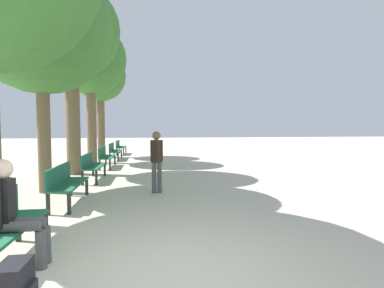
{
  "coord_description": "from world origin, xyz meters",
  "views": [
    {
      "loc": [
        -0.13,
        -3.07,
        1.68
      ],
      "look_at": [
        0.98,
        5.05,
        1.18
      ],
      "focal_mm": 28.0,
      "sensor_mm": 36.0,
      "label": 1
    }
  ],
  "objects_px": {
    "bench_row_3": "(105,155)",
    "bench_row_4": "(114,150)",
    "pedestrian_near": "(157,158)",
    "bench_row_1": "(65,181)",
    "bench_row_5": "(120,146)",
    "person_seated": "(14,210)",
    "tree_row_4": "(100,77)",
    "bench_row_2": "(91,164)",
    "tree_row_2": "(71,32)",
    "tree_row_3": "(90,60)",
    "tree_row_1": "(41,24)"
  },
  "relations": [
    {
      "from": "bench_row_3",
      "to": "bench_row_4",
      "type": "distance_m",
      "value": 2.86
    },
    {
      "from": "pedestrian_near",
      "to": "bench_row_1",
      "type": "bearing_deg",
      "value": -157.11
    },
    {
      "from": "pedestrian_near",
      "to": "bench_row_5",
      "type": "bearing_deg",
      "value": 100.5
    },
    {
      "from": "bench_row_4",
      "to": "bench_row_3",
      "type": "bearing_deg",
      "value": -90.0
    },
    {
      "from": "bench_row_1",
      "to": "person_seated",
      "type": "distance_m",
      "value": 2.94
    },
    {
      "from": "bench_row_4",
      "to": "tree_row_4",
      "type": "xyz_separation_m",
      "value": [
        -0.84,
        1.43,
        3.78
      ]
    },
    {
      "from": "tree_row_4",
      "to": "bench_row_4",
      "type": "bearing_deg",
      "value": -59.68
    },
    {
      "from": "bench_row_2",
      "to": "tree_row_2",
      "type": "bearing_deg",
      "value": 122.37
    },
    {
      "from": "bench_row_4",
      "to": "bench_row_2",
      "type": "bearing_deg",
      "value": -90.0
    },
    {
      "from": "tree_row_3",
      "to": "tree_row_4",
      "type": "relative_size",
      "value": 1.1
    },
    {
      "from": "bench_row_2",
      "to": "tree_row_1",
      "type": "xyz_separation_m",
      "value": [
        -0.84,
        -1.55,
        3.68
      ]
    },
    {
      "from": "tree_row_2",
      "to": "tree_row_3",
      "type": "distance_m",
      "value": 3.27
    },
    {
      "from": "bench_row_2",
      "to": "bench_row_5",
      "type": "xyz_separation_m",
      "value": [
        0.0,
        8.57,
        0.0
      ]
    },
    {
      "from": "bench_row_2",
      "to": "bench_row_4",
      "type": "bearing_deg",
      "value": 90.0
    },
    {
      "from": "bench_row_4",
      "to": "tree_row_4",
      "type": "height_order",
      "value": "tree_row_4"
    },
    {
      "from": "bench_row_3",
      "to": "bench_row_4",
      "type": "relative_size",
      "value": 1.0
    },
    {
      "from": "tree_row_1",
      "to": "bench_row_1",
      "type": "bearing_deg",
      "value": -57.32
    },
    {
      "from": "bench_row_3",
      "to": "tree_row_1",
      "type": "distance_m",
      "value": 5.8
    },
    {
      "from": "tree_row_2",
      "to": "tree_row_4",
      "type": "bearing_deg",
      "value": 90.0
    },
    {
      "from": "tree_row_2",
      "to": "tree_row_3",
      "type": "bearing_deg",
      "value": 90.0
    },
    {
      "from": "tree_row_3",
      "to": "person_seated",
      "type": "bearing_deg",
      "value": -84.14
    },
    {
      "from": "person_seated",
      "to": "pedestrian_near",
      "type": "relative_size",
      "value": 0.84
    },
    {
      "from": "tree_row_3",
      "to": "pedestrian_near",
      "type": "relative_size",
      "value": 4.05
    },
    {
      "from": "tree_row_4",
      "to": "bench_row_3",
      "type": "bearing_deg",
      "value": -78.95
    },
    {
      "from": "tree_row_3",
      "to": "tree_row_4",
      "type": "distance_m",
      "value": 2.58
    },
    {
      "from": "bench_row_3",
      "to": "bench_row_4",
      "type": "height_order",
      "value": "same"
    },
    {
      "from": "bench_row_2",
      "to": "tree_row_2",
      "type": "relative_size",
      "value": 0.25
    },
    {
      "from": "bench_row_2",
      "to": "pedestrian_near",
      "type": "bearing_deg",
      "value": -45.92
    },
    {
      "from": "bench_row_1",
      "to": "tree_row_2",
      "type": "relative_size",
      "value": 0.25
    },
    {
      "from": "tree_row_1",
      "to": "bench_row_5",
      "type": "bearing_deg",
      "value": 85.27
    },
    {
      "from": "bench_row_1",
      "to": "bench_row_5",
      "type": "xyz_separation_m",
      "value": [
        0.0,
        11.42,
        0.0
      ]
    },
    {
      "from": "tree_row_1",
      "to": "tree_row_4",
      "type": "distance_m",
      "value": 8.69
    },
    {
      "from": "bench_row_3",
      "to": "bench_row_5",
      "type": "relative_size",
      "value": 1.0
    },
    {
      "from": "person_seated",
      "to": "bench_row_4",
      "type": "bearing_deg",
      "value": 91.13
    },
    {
      "from": "tree_row_2",
      "to": "tree_row_4",
      "type": "xyz_separation_m",
      "value": [
        0.0,
        5.82,
        -0.59
      ]
    },
    {
      "from": "tree_row_2",
      "to": "person_seated",
      "type": "distance_m",
      "value": 8.31
    },
    {
      "from": "tree_row_4",
      "to": "pedestrian_near",
      "type": "xyz_separation_m",
      "value": [
        2.8,
        -9.17,
        -3.39
      ]
    },
    {
      "from": "bench_row_3",
      "to": "tree_row_2",
      "type": "height_order",
      "value": "tree_row_2"
    },
    {
      "from": "tree_row_4",
      "to": "bench_row_5",
      "type": "bearing_deg",
      "value": 59.58
    },
    {
      "from": "bench_row_1",
      "to": "tree_row_3",
      "type": "xyz_separation_m",
      "value": [
        -0.84,
        7.44,
        4.13
      ]
    },
    {
      "from": "bench_row_4",
      "to": "person_seated",
      "type": "distance_m",
      "value": 11.5
    },
    {
      "from": "bench_row_2",
      "to": "tree_row_2",
      "type": "height_order",
      "value": "tree_row_2"
    },
    {
      "from": "bench_row_2",
      "to": "bench_row_1",
      "type": "bearing_deg",
      "value": -90.0
    },
    {
      "from": "bench_row_1",
      "to": "tree_row_4",
      "type": "xyz_separation_m",
      "value": [
        -0.84,
        10.0,
        3.78
      ]
    },
    {
      "from": "pedestrian_near",
      "to": "bench_row_3",
      "type": "bearing_deg",
      "value": 111.9
    },
    {
      "from": "tree_row_1",
      "to": "tree_row_3",
      "type": "bearing_deg",
      "value": 90.0
    },
    {
      "from": "bench_row_3",
      "to": "bench_row_5",
      "type": "distance_m",
      "value": 5.71
    },
    {
      "from": "bench_row_5",
      "to": "tree_row_1",
      "type": "relative_size",
      "value": 0.28
    },
    {
      "from": "bench_row_4",
      "to": "tree_row_1",
      "type": "relative_size",
      "value": 0.28
    },
    {
      "from": "bench_row_1",
      "to": "bench_row_5",
      "type": "bearing_deg",
      "value": 90.0
    }
  ]
}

